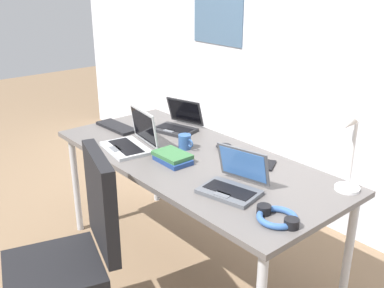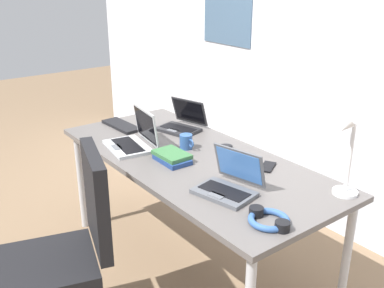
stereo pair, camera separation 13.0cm
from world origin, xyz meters
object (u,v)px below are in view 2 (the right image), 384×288
Objects in this scene: laptop_by_keyboard at (182,124)px; office_chair at (67,266)px; external_keyboard at (121,126)px; coffee_mug at (186,142)px; book_stack at (172,157)px; desk_lamp at (346,157)px; computer_mouse at (225,147)px; headphones at (269,220)px; laptop_front_left at (133,140)px; cell_phone at (268,167)px; laptop_front_right at (229,184)px.

office_chair is (0.48, -1.05, -0.38)m from laptop_by_keyboard.
coffee_mug reaches higher than external_keyboard.
book_stack is (0.40, -0.36, -0.02)m from laptop_by_keyboard.
computer_mouse is at bearing -176.53° from desk_lamp.
laptop_by_keyboard is at bearing 114.80° from office_chair.
book_stack is at bearing 176.48° from headphones.
laptop_front_left is 1.53× the size of book_stack.
laptop_front_left is 1.62× the size of headphones.
desk_lamp is 0.48m from cell_phone.
coffee_mug is (0.29, -0.18, 0.00)m from laptop_by_keyboard.
desk_lamp is at bearing 26.00° from book_stack.
computer_mouse is (-0.43, 0.35, -0.03)m from laptop_front_right.
laptop_front_right reaches higher than external_keyboard.
laptop_front_left is at bearing -78.63° from laptop_by_keyboard.
book_stack is at bearing -154.00° from desk_lamp.
laptop_front_left reaches higher than book_stack.
book_stack is 0.20m from coffee_mug.
desk_lamp reaches higher than coffee_mug.
laptop_by_keyboard is 0.78m from cell_phone.
cell_phone is 0.14× the size of office_chair.
headphones reaches higher than external_keyboard.
laptop_by_keyboard is at bearing 138.15° from book_stack.
coffee_mug is (0.59, 0.12, 0.03)m from external_keyboard.
laptop_front_left is at bearing -21.02° from external_keyboard.
desk_lamp is 0.49m from headphones.
coffee_mug is at bearing -166.32° from desk_lamp.
external_keyboard is (-0.38, 0.12, -0.04)m from laptop_front_left.
external_keyboard is (-1.16, 0.06, -0.03)m from laptop_front_right.
laptop_front_right is at bearing -131.48° from desk_lamp.
external_keyboard is 2.43× the size of cell_phone.
external_keyboard is 1.14m from office_chair.
office_chair is (-0.38, -0.70, -0.38)m from laptop_front_right.
headphones is (0.31, -0.05, -0.03)m from laptop_front_right.
headphones reaches higher than cell_phone.
laptop_front_left is 1.05× the size of external_keyboard.
laptop_by_keyboard is at bearing -177.88° from desk_lamp.
laptop_by_keyboard is (-0.08, 0.42, -0.01)m from laptop_front_left.
desk_lamp is at bearing 56.11° from office_chair.
computer_mouse is 0.45× the size of headphones.
laptop_front_right is 1.51× the size of headphones.
laptop_front_right is (-0.35, -0.40, -0.16)m from desk_lamp.
headphones is at bearing 42.72° from office_chair.
laptop_front_left is 0.43m from laptop_by_keyboard.
office_chair is (-0.30, -1.05, -0.35)m from cell_phone.
desk_lamp is 1.21× the size of external_keyboard.
laptop_front_left reaches higher than office_chair.
laptop_front_right reaches higher than coffee_mug.
cell_phone is 0.64× the size of headphones.
headphones is (1.10, 0.02, -0.03)m from laptop_front_left.
book_stack is at bearing -68.89° from computer_mouse.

